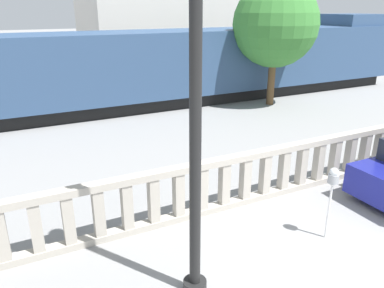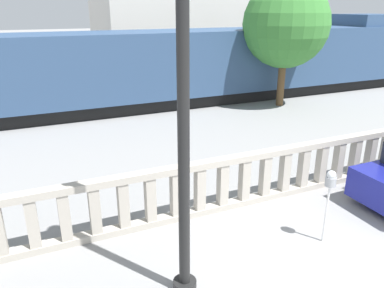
# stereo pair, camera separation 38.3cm
# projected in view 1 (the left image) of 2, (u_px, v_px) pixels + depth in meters

# --- Properties ---
(ground_plane) EXTENTS (160.00, 160.00, 0.00)m
(ground_plane) POSITION_uv_depth(u_px,v_px,m) (341.00, 278.00, 6.19)
(ground_plane) COLOR gray
(balustrade) EXTENTS (15.95, 0.24, 1.22)m
(balustrade) POSITION_uv_depth(u_px,v_px,m) (245.00, 179.00, 8.37)
(balustrade) COLOR #ADA599
(balustrade) RESTS_ON ground
(lamppost) EXTENTS (0.37, 0.37, 6.12)m
(lamppost) POSITION_uv_depth(u_px,v_px,m) (195.00, 109.00, 4.89)
(lamppost) COLOR black
(lamppost) RESTS_ON ground
(parking_meter) EXTENTS (0.20, 0.20, 1.47)m
(parking_meter) POSITION_uv_depth(u_px,v_px,m) (333.00, 181.00, 6.88)
(parking_meter) COLOR silver
(parking_meter) RESTS_ON ground
(train_near) EXTENTS (23.35, 2.94, 3.86)m
(train_near) POSITION_uv_depth(u_px,v_px,m) (194.00, 64.00, 17.30)
(train_near) COLOR black
(train_near) RESTS_ON ground
(tree_left) EXTENTS (3.68, 3.68, 5.37)m
(tree_left) POSITION_uv_depth(u_px,v_px,m) (275.00, 24.00, 16.07)
(tree_left) COLOR brown
(tree_left) RESTS_ON ground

